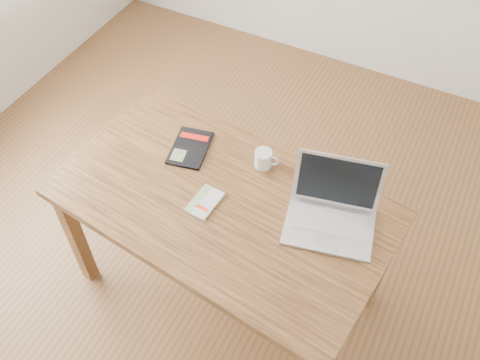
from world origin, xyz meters
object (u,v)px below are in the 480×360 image
at_px(desk, 224,213).
at_px(coffee_mug, 264,159).
at_px(white_guidebook, 205,202).
at_px(black_guidebook, 190,148).
at_px(laptop, 332,211).

bearing_deg(desk, coffee_mug, 82.58).
distance_m(white_guidebook, black_guidebook, 0.33).
distance_m(desk, coffee_mug, 0.30).
xyz_separation_m(desk, coffee_mug, (0.07, 0.26, 0.13)).
height_order(laptop, coffee_mug, laptop).
distance_m(white_guidebook, coffee_mug, 0.34).
bearing_deg(laptop, white_guidebook, -174.28).
xyz_separation_m(desk, laptop, (0.44, 0.12, 0.14)).
xyz_separation_m(black_guidebook, laptop, (0.72, -0.08, 0.05)).
bearing_deg(black_guidebook, desk, -47.73).
relative_size(desk, laptop, 3.64).
distance_m(black_guidebook, laptop, 0.73).
xyz_separation_m(white_guidebook, coffee_mug, (0.13, 0.31, 0.04)).
bearing_deg(coffee_mug, white_guidebook, -123.78).
xyz_separation_m(desk, black_guidebook, (-0.28, 0.20, 0.10)).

